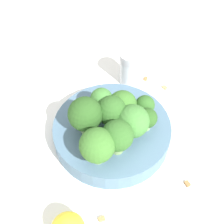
% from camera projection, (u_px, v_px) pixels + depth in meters
% --- Properties ---
extents(ground_plane, '(3.00, 3.00, 0.00)m').
position_uv_depth(ground_plane, '(112.00, 137.00, 0.53)').
color(ground_plane, white).
extents(bowl, '(0.19, 0.19, 0.03)m').
position_uv_depth(bowl, '(112.00, 132.00, 0.52)').
color(bowl, slate).
rests_on(bowl, ground_plane).
extents(broccoli_floret_0, '(0.05, 0.05, 0.06)m').
position_uv_depth(broccoli_floret_0, '(113.00, 113.00, 0.48)').
color(broccoli_floret_0, '#84AD66').
rests_on(broccoli_floret_0, bowl).
extents(broccoli_floret_1, '(0.05, 0.05, 0.06)m').
position_uv_depth(broccoli_floret_1, '(97.00, 146.00, 0.44)').
color(broccoli_floret_1, '#7A9E5B').
rests_on(broccoli_floret_1, bowl).
extents(broccoli_floret_2, '(0.05, 0.05, 0.07)m').
position_uv_depth(broccoli_floret_2, '(85.00, 115.00, 0.47)').
color(broccoli_floret_2, '#8EB770').
rests_on(broccoli_floret_2, bowl).
extents(broccoli_floret_3, '(0.05, 0.05, 0.06)m').
position_uv_depth(broccoli_floret_3, '(118.00, 136.00, 0.45)').
color(broccoli_floret_3, '#7A9E5B').
rests_on(broccoli_floret_3, bowl).
extents(broccoli_floret_4, '(0.04, 0.04, 0.06)m').
position_uv_depth(broccoli_floret_4, '(101.00, 100.00, 0.50)').
color(broccoli_floret_4, '#84AD66').
rests_on(broccoli_floret_4, bowl).
extents(broccoli_floret_5, '(0.05, 0.05, 0.06)m').
position_uv_depth(broccoli_floret_5, '(122.00, 105.00, 0.50)').
color(broccoli_floret_5, '#7A9E5B').
rests_on(broccoli_floret_5, bowl).
extents(broccoli_floret_6, '(0.03, 0.03, 0.04)m').
position_uv_depth(broccoli_floret_6, '(147.00, 117.00, 0.49)').
color(broccoli_floret_6, '#8EB770').
rests_on(broccoli_floret_6, bowl).
extents(broccoli_floret_7, '(0.05, 0.05, 0.06)m').
position_uv_depth(broccoli_floret_7, '(133.00, 122.00, 0.47)').
color(broccoli_floret_7, '#84AD66').
rests_on(broccoli_floret_7, bowl).
extents(broccoli_floret_8, '(0.03, 0.03, 0.04)m').
position_uv_depth(broccoli_floret_8, '(145.00, 106.00, 0.51)').
color(broccoli_floret_8, '#8EB770').
rests_on(broccoli_floret_8, bowl).
extents(pepper_shaker, '(0.04, 0.04, 0.07)m').
position_uv_depth(pepper_shaker, '(130.00, 68.00, 0.60)').
color(pepper_shaker, silver).
rests_on(pepper_shaker, ground_plane).
extents(almond_crumb_0, '(0.01, 0.01, 0.01)m').
position_uv_depth(almond_crumb_0, '(188.00, 183.00, 0.47)').
color(almond_crumb_0, olive).
rests_on(almond_crumb_0, ground_plane).
extents(almond_crumb_1, '(0.01, 0.01, 0.01)m').
position_uv_depth(almond_crumb_1, '(152.00, 98.00, 0.59)').
color(almond_crumb_1, '#AD7F4C').
rests_on(almond_crumb_1, ground_plane).
extents(almond_crumb_2, '(0.01, 0.01, 0.01)m').
position_uv_depth(almond_crumb_2, '(104.00, 219.00, 0.44)').
color(almond_crumb_2, '#AD7F4C').
rests_on(almond_crumb_2, ground_plane).
extents(almond_crumb_3, '(0.01, 0.01, 0.01)m').
position_uv_depth(almond_crumb_3, '(146.00, 78.00, 0.62)').
color(almond_crumb_3, olive).
rests_on(almond_crumb_3, ground_plane).
extents(almond_crumb_4, '(0.01, 0.01, 0.01)m').
position_uv_depth(almond_crumb_4, '(165.00, 87.00, 0.61)').
color(almond_crumb_4, tan).
rests_on(almond_crumb_4, ground_plane).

